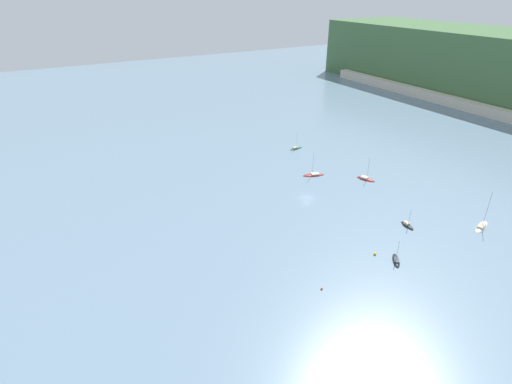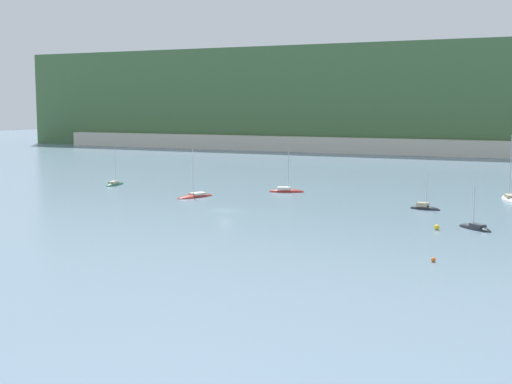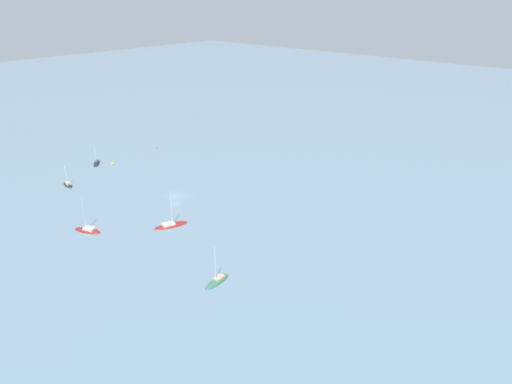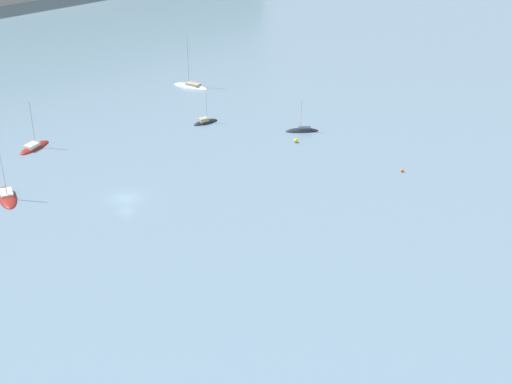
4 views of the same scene
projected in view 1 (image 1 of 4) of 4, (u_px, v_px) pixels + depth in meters
ground_plane at (307, 198)px, 135.58m from camera, size 600.00×600.00×0.00m
sailboat_0 at (407, 226)px, 119.70m from camera, size 5.47×2.54×6.78m
sailboat_1 at (481, 227)px, 119.03m from camera, size 4.86×9.02×12.66m
sailboat_2 at (396, 261)px, 104.60m from camera, size 5.93×5.35×6.96m
sailboat_3 at (296, 149)px, 175.56m from camera, size 2.58×6.78×8.59m
sailboat_4 at (366, 179)px, 148.14m from camera, size 7.44×4.72×9.34m
sailboat_5 at (314, 175)px, 151.30m from camera, size 5.28×8.70×9.67m
mooring_buoy_0 at (322, 288)px, 94.85m from camera, size 0.53×0.53×0.53m
mooring_buoy_1 at (375, 254)px, 106.90m from camera, size 0.75×0.75×0.75m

